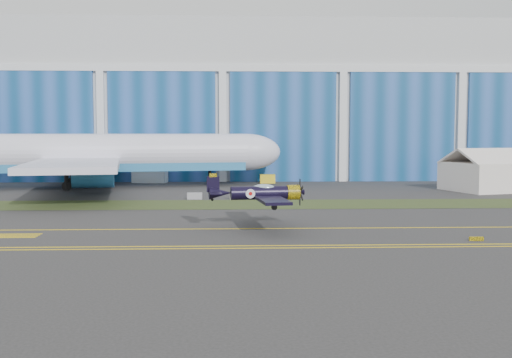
{
  "coord_description": "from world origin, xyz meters",
  "views": [
    {
      "loc": [
        1.92,
        -60.19,
        8.91
      ],
      "look_at": [
        4.35,
        4.2,
        3.94
      ],
      "focal_mm": 42.0,
      "sensor_mm": 36.0,
      "label": 1
    }
  ],
  "objects_px": {
    "warbird": "(260,193)",
    "tent": "(495,169)",
    "tug": "(267,179)",
    "jetliner": "(89,111)",
    "shipping_container": "(150,175)"
  },
  "relations": [
    {
      "from": "tent",
      "to": "shipping_container",
      "type": "relative_size",
      "value": 2.72
    },
    {
      "from": "jetliner",
      "to": "tug",
      "type": "relative_size",
      "value": 30.42
    },
    {
      "from": "warbird",
      "to": "tent",
      "type": "relative_size",
      "value": 0.82
    },
    {
      "from": "warbird",
      "to": "tug",
      "type": "bearing_deg",
      "value": 78.43
    },
    {
      "from": "jetliner",
      "to": "tent",
      "type": "bearing_deg",
      "value": -16.85
    },
    {
      "from": "tent",
      "to": "shipping_container",
      "type": "bearing_deg",
      "value": 146.85
    },
    {
      "from": "warbird",
      "to": "tent",
      "type": "bearing_deg",
      "value": 35.48
    },
    {
      "from": "tent",
      "to": "tug",
      "type": "distance_m",
      "value": 37.68
    },
    {
      "from": "warbird",
      "to": "tent",
      "type": "height_order",
      "value": "tent"
    },
    {
      "from": "shipping_container",
      "to": "warbird",
      "type": "bearing_deg",
      "value": -63.11
    },
    {
      "from": "warbird",
      "to": "tug",
      "type": "xyz_separation_m",
      "value": [
        3.6,
        50.38,
        -2.56
      ]
    },
    {
      "from": "shipping_container",
      "to": "tent",
      "type": "bearing_deg",
      "value": -8.49
    },
    {
      "from": "warbird",
      "to": "tent",
      "type": "distance_m",
      "value": 52.11
    },
    {
      "from": "tent",
      "to": "tug",
      "type": "xyz_separation_m",
      "value": [
        -34.53,
        14.86,
        -2.53
      ]
    },
    {
      "from": "jetliner",
      "to": "tug",
      "type": "bearing_deg",
      "value": 3.64
    }
  ]
}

